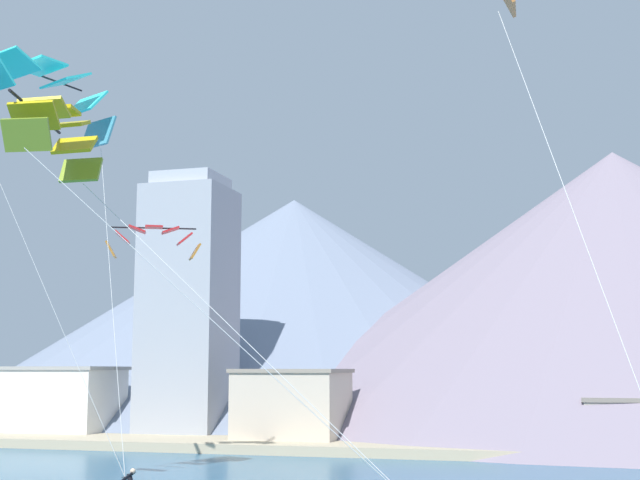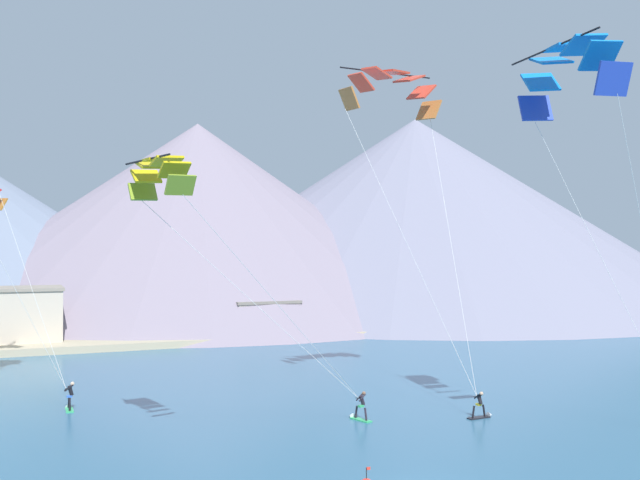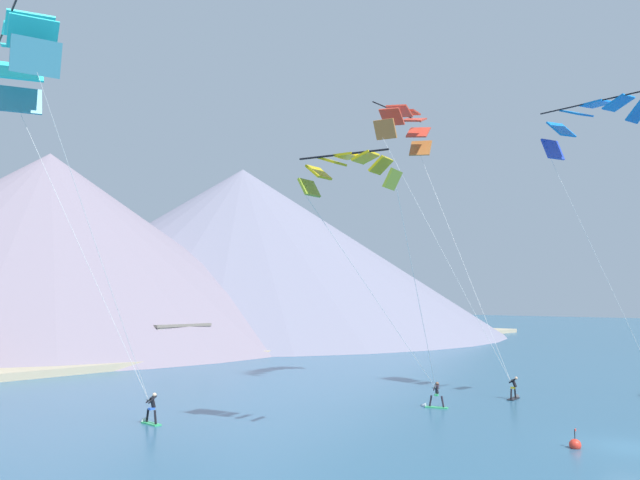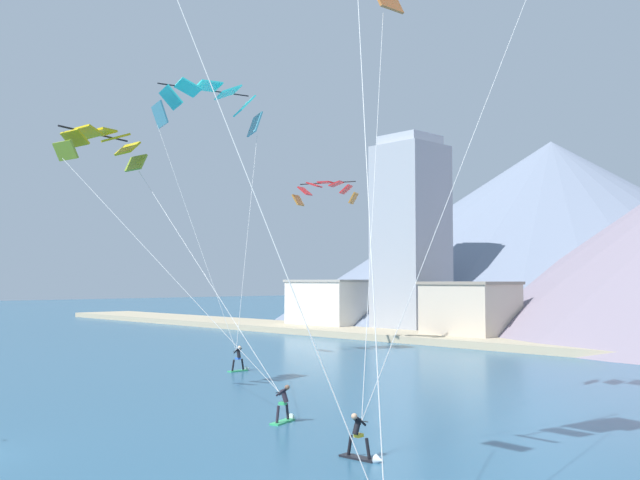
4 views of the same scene
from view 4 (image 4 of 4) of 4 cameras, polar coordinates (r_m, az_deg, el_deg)
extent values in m
cube|color=#33B266|center=(31.83, -3.02, -14.32)|extent=(0.85, 1.51, 0.07)
cylinder|color=#231E28|center=(31.42, -3.41, -13.74)|extent=(0.19, 0.27, 0.72)
cylinder|color=#231E28|center=(32.08, -2.63, -13.52)|extent=(0.19, 0.27, 0.72)
cube|color=#33B266|center=(31.68, -3.01, -12.93)|extent=(0.36, 0.31, 0.12)
cylinder|color=#231E28|center=(31.58, -2.87, -12.35)|extent=(0.45, 0.33, 0.62)
cylinder|color=#231E28|center=(31.51, -3.14, -12.06)|extent=(0.52, 0.23, 0.40)
cylinder|color=#231E28|center=(31.71, -2.91, -12.00)|extent=(0.52, 0.23, 0.40)
cylinder|color=black|center=(31.71, -3.30, -12.05)|extent=(0.19, 0.51, 0.03)
sphere|color=brown|center=(31.45, -2.64, -11.70)|extent=(0.22, 0.22, 0.22)
cone|color=white|center=(32.54, -2.18, -13.96)|extent=(0.43, 0.39, 0.36)
cube|color=#33B266|center=(49.36, -6.59, -10.36)|extent=(0.45, 1.44, 0.07)
cylinder|color=black|center=(49.08, -6.96, -9.91)|extent=(0.13, 0.26, 0.76)
cylinder|color=black|center=(49.55, -6.21, -9.85)|extent=(0.13, 0.26, 0.76)
cube|color=blue|center=(49.27, -6.58, -9.40)|extent=(0.32, 0.25, 0.12)
cylinder|color=black|center=(49.18, -6.53, -9.01)|extent=(0.37, 0.23, 0.65)
cylinder|color=black|center=(49.17, -6.72, -8.80)|extent=(0.55, 0.09, 0.42)
cylinder|color=black|center=(49.31, -6.48, -8.78)|extent=(0.55, 0.09, 0.42)
cylinder|color=black|center=(49.39, -6.73, -8.81)|extent=(0.04, 0.52, 0.03)
sphere|color=beige|center=(49.06, -6.45, -8.54)|extent=(0.23, 0.23, 0.23)
cone|color=white|center=(49.88, -5.78, -10.21)|extent=(0.36, 0.30, 0.36)
cube|color=black|center=(25.69, 3.12, -17.01)|extent=(1.47, 0.57, 0.07)
cylinder|color=black|center=(25.84, 2.40, -16.06)|extent=(0.24, 0.14, 0.70)
cylinder|color=black|center=(25.37, 3.85, -16.30)|extent=(0.24, 0.14, 0.70)
cube|color=yellow|center=(25.52, 3.11, -15.34)|extent=(0.25, 0.31, 0.12)
cylinder|color=black|center=(25.38, 2.97, -14.67)|extent=(0.24, 0.42, 0.60)
cylinder|color=black|center=(25.49, 2.91, -14.23)|extent=(0.12, 0.51, 0.39)
cylinder|color=black|center=(25.36, 3.32, -14.29)|extent=(0.12, 0.51, 0.39)
cylinder|color=black|center=(25.57, 3.37, -14.26)|extent=(0.52, 0.08, 0.03)
sphere|color=tan|center=(25.20, 2.76, -13.91)|extent=(0.21, 0.21, 0.21)
cone|color=white|center=(25.16, 4.75, -17.14)|extent=(0.33, 0.39, 0.36)
cylinder|color=silver|center=(16.44, -6.78, 7.47)|extent=(6.70, 2.60, 15.86)
cylinder|color=silver|center=(18.40, 3.74, 6.30)|extent=(5.36, 4.82, 15.86)
cube|color=olive|center=(39.00, -19.70, 6.75)|extent=(1.45, 0.91, 0.96)
cube|color=gold|center=(39.51, -19.01, 7.70)|extent=(1.51, 1.14, 0.80)
cube|color=gold|center=(40.11, -18.09, 8.22)|extent=(1.54, 1.25, 0.53)
cube|color=gold|center=(40.71, -17.05, 8.27)|extent=(1.55, 1.25, 0.20)
cube|color=gold|center=(41.25, -16.02, 7.87)|extent=(1.54, 1.20, 0.53)
cube|color=gold|center=(41.65, -15.15, 7.07)|extent=(1.52, 1.04, 0.80)
cube|color=olive|center=(41.88, -14.51, 5.98)|extent=(1.47, 0.78, 0.96)
cylinder|color=black|center=(41.18, -17.59, 8.10)|extent=(1.36, 4.65, 0.10)
cylinder|color=silver|center=(34.45, -12.51, -2.05)|extent=(11.28, 4.96, 11.09)
cylinder|color=silver|center=(36.23, -9.61, -2.13)|extent=(12.32, 0.03, 11.09)
cube|color=teal|center=(56.13, -12.70, 9.76)|extent=(2.41, 1.21, 1.72)
cube|color=#2FE5DC|center=(56.75, -11.85, 11.08)|extent=(2.58, 1.79, 1.45)
cube|color=#2FE5DC|center=(57.39, -10.51, 11.90)|extent=(2.67, 2.19, 0.94)
cube|color=#2FE5DC|center=(57.94, -8.93, 12.08)|extent=(2.70, 2.34, 0.27)
cube|color=#2FE5DC|center=(58.32, -7.36, 11.62)|extent=(2.65, 2.30, 0.94)
cube|color=#2FE5DC|center=(58.47, -6.07, 10.60)|extent=(2.53, 1.99, 1.45)
cube|color=teal|center=(58.35, -5.24, 9.19)|extent=(2.34, 1.47, 1.72)
cylinder|color=black|center=(58.87, -9.23, 11.77)|extent=(1.94, 7.48, 0.10)
cylinder|color=silver|center=(51.91, -10.00, 0.64)|extent=(7.76, 1.75, 16.56)
cylinder|color=silver|center=(53.18, -5.82, 0.51)|extent=(5.32, 6.01, 16.56)
cylinder|color=silver|center=(29.76, 4.36, 4.53)|extent=(5.19, 7.22, 17.84)
cylinder|color=silver|center=(28.03, 10.94, 5.07)|extent=(2.23, 8.58, 17.84)
cube|color=#B76F25|center=(65.03, -1.77, 3.20)|extent=(1.22, 1.69, 1.06)
cube|color=red|center=(64.85, -1.22, 3.93)|extent=(1.48, 1.81, 0.87)
cube|color=red|center=(64.59, -0.46, 4.43)|extent=(1.64, 1.87, 0.58)
cube|color=red|center=(64.28, 0.41, 4.64)|extent=(1.69, 1.88, 0.21)
cube|color=red|center=(63.96, 1.30, 4.51)|extent=(1.69, 1.85, 0.58)
cube|color=red|center=(63.66, 2.10, 4.07)|extent=(1.58, 1.77, 0.87)
cube|color=#B76F25|center=(63.43, 2.70, 3.36)|extent=(1.36, 1.63, 1.06)
cylinder|color=black|center=(64.94, 0.60, 4.59)|extent=(4.97, 2.31, 0.10)
cube|color=tan|center=(65.39, 21.97, -8.12)|extent=(180.00, 10.00, 0.70)
cube|color=silver|center=(90.10, 0.85, -5.28)|extent=(9.84, 6.84, 5.97)
cube|color=#9D9992|center=(90.05, 0.85, -3.29)|extent=(10.23, 7.12, 0.30)
cube|color=beige|center=(74.36, 11.95, -5.72)|extent=(8.01, 6.92, 5.76)
cube|color=gray|center=(74.29, 11.92, -3.39)|extent=(8.33, 7.20, 0.30)
cube|color=#999EA8|center=(84.26, 7.28, 0.06)|extent=(7.00, 7.00, 22.02)
cube|color=#A8ADB9|center=(85.72, 7.22, 7.83)|extent=(5.60, 5.60, 1.20)
cone|color=slate|center=(119.43, 18.11, 0.78)|extent=(88.59, 88.59, 28.50)
camera|label=1|loc=(20.73, -61.45, -1.94)|focal=50.00mm
camera|label=2|loc=(45.18, -65.22, 3.39)|focal=40.00mm
camera|label=3|loc=(59.41, -45.28, -1.31)|focal=35.00mm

